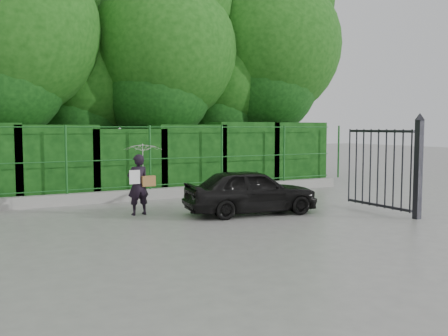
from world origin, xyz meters
name	(u,v)px	position (x,y,z in m)	size (l,w,h in m)	color
ground	(209,229)	(0.00, 0.00, 0.00)	(80.00, 80.00, 0.00)	gray
kerb	(137,195)	(0.00, 4.50, 0.15)	(14.00, 0.25, 0.30)	#9E9E99
fence	(144,157)	(0.22, 4.50, 1.20)	(14.13, 0.06, 1.80)	#1A591E
hedge	(125,160)	(-0.02, 5.50, 1.08)	(14.20, 1.20, 2.29)	black
trees	(137,51)	(1.14, 7.74, 4.62)	(17.10, 6.15, 8.08)	black
gate	(401,165)	(4.60, -0.72, 1.19)	(0.22, 2.33, 2.36)	black
woman	(142,167)	(-0.60, 2.29, 1.11)	(0.88, 0.90, 1.68)	black
car	(251,191)	(1.69, 1.15, 0.54)	(1.27, 3.16, 1.08)	black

